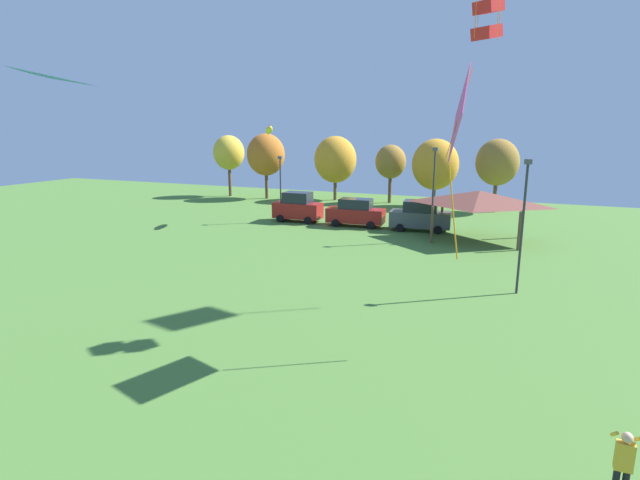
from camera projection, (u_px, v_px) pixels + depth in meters
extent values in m
cube|color=gold|center=(624.00, 456.00, 10.56)|extent=(0.36, 0.20, 0.65)
sphere|color=#DBAD89|center=(627.00, 438.00, 10.46)|extent=(0.23, 0.23, 0.23)
cylinder|color=gold|center=(614.00, 434.00, 10.64)|extent=(0.08, 0.52, 0.39)
cylinder|color=gold|center=(638.00, 439.00, 10.47)|extent=(0.08, 0.52, 0.39)
cube|color=red|center=(488.00, 6.00, 18.88)|extent=(1.20, 1.23, 0.63)
cube|color=red|center=(487.00, 33.00, 19.09)|extent=(1.20, 1.23, 0.63)
cylinder|color=orange|center=(475.00, 18.00, 18.77)|extent=(0.02, 0.02, 1.40)
cylinder|color=orange|center=(498.00, 17.00, 18.47)|extent=(0.02, 0.02, 1.40)
cylinder|color=orange|center=(478.00, 22.00, 19.50)|extent=(0.02, 0.02, 1.40)
cylinder|color=orange|center=(499.00, 21.00, 19.19)|extent=(0.02, 0.02, 1.40)
ellipsoid|color=yellow|center=(269.00, 130.00, 41.01)|extent=(1.85, 2.32, 0.96)
cube|color=#E54C93|center=(269.00, 128.00, 40.98)|extent=(0.16, 0.18, 0.67)
pyramid|color=blue|center=(103.00, 120.00, 15.08)|extent=(3.09, 3.34, 0.39)
cube|color=#E54C93|center=(459.00, 114.00, 16.56)|extent=(0.67, 3.24, 3.26)
cylinder|color=orange|center=(459.00, 114.00, 16.55)|extent=(0.72, 0.05, 2.93)
cylinder|color=orange|center=(453.00, 213.00, 17.30)|extent=(0.51, 0.07, 3.31)
cube|color=maroon|center=(298.00, 210.00, 42.91)|extent=(4.19, 1.85, 1.32)
cube|color=#1E232D|center=(298.00, 197.00, 42.66)|extent=(2.33, 1.65, 0.92)
cylinder|color=black|center=(308.00, 221.00, 41.83)|extent=(0.65, 0.24, 0.64)
cylinder|color=black|center=(315.00, 217.00, 43.39)|extent=(0.65, 0.24, 0.64)
cylinder|color=black|center=(280.00, 219.00, 42.72)|extent=(0.65, 0.24, 0.64)
cylinder|color=black|center=(288.00, 215.00, 44.28)|extent=(0.65, 0.24, 0.64)
cube|color=maroon|center=(356.00, 215.00, 40.92)|extent=(4.81, 2.03, 1.15)
cube|color=#1E232D|center=(356.00, 204.00, 40.70)|extent=(2.69, 1.74, 0.81)
cylinder|color=black|center=(370.00, 225.00, 39.80)|extent=(0.65, 0.26, 0.64)
cylinder|color=black|center=(375.00, 222.00, 41.37)|extent=(0.65, 0.26, 0.64)
cylinder|color=black|center=(336.00, 223.00, 40.72)|extent=(0.65, 0.26, 0.64)
cylinder|color=black|center=(341.00, 219.00, 42.29)|extent=(0.65, 0.26, 0.64)
cube|color=#4C5156|center=(420.00, 219.00, 39.15)|extent=(4.84, 2.36, 1.21)
cube|color=#1E232D|center=(421.00, 206.00, 38.93)|extent=(2.73, 1.99, 0.84)
cylinder|color=black|center=(438.00, 230.00, 38.00)|extent=(0.66, 0.29, 0.64)
cylinder|color=black|center=(439.00, 225.00, 39.75)|extent=(0.66, 0.29, 0.64)
cylinder|color=black|center=(400.00, 228.00, 38.82)|extent=(0.66, 0.29, 0.64)
cylinder|color=black|center=(403.00, 223.00, 40.57)|extent=(0.66, 0.29, 0.64)
cylinder|color=brown|center=(432.00, 225.00, 34.95)|extent=(0.20, 0.20, 2.60)
cylinder|color=brown|center=(519.00, 231.00, 32.78)|extent=(0.20, 0.20, 2.60)
cylinder|color=brown|center=(442.00, 215.00, 38.70)|extent=(0.20, 0.20, 2.60)
cylinder|color=brown|center=(521.00, 220.00, 36.52)|extent=(0.20, 0.20, 2.60)
pyramid|color=brown|center=(479.00, 198.00, 35.34)|extent=(7.41, 5.40, 1.00)
cylinder|color=#2D2D33|center=(433.00, 197.00, 34.97)|extent=(0.12, 0.12, 6.39)
cube|color=#4C4C51|center=(435.00, 149.00, 34.24)|extent=(0.36, 0.20, 0.24)
cylinder|color=#2D2D33|center=(522.00, 231.00, 23.85)|extent=(0.12, 0.12, 6.30)
cube|color=#4C4C51|center=(528.00, 162.00, 23.12)|extent=(0.36, 0.20, 0.24)
cylinder|color=#2D2D33|center=(281.00, 191.00, 42.39)|extent=(0.12, 0.12, 5.36)
cube|color=#4C4C51|center=(280.00, 158.00, 41.77)|extent=(0.36, 0.20, 0.24)
cylinder|color=brown|center=(230.00, 180.00, 58.67)|extent=(0.36, 0.36, 3.72)
ellipsoid|color=gold|center=(229.00, 153.00, 57.96)|extent=(3.60, 3.60, 3.96)
cylinder|color=brown|center=(267.00, 184.00, 56.67)|extent=(0.36, 0.36, 3.35)
ellipsoid|color=#BC6623|center=(266.00, 155.00, 55.95)|extent=(4.26, 4.26, 4.68)
cylinder|color=brown|center=(335.00, 188.00, 55.55)|extent=(0.36, 0.36, 2.74)
ellipsoid|color=gold|center=(335.00, 160.00, 54.86)|extent=(4.64, 4.64, 5.10)
cylinder|color=brown|center=(390.00, 188.00, 53.48)|extent=(0.36, 0.36, 3.17)
ellipsoid|color=olive|center=(391.00, 162.00, 52.86)|extent=(3.24, 3.24, 3.57)
cylinder|color=brown|center=(434.00, 194.00, 50.71)|extent=(0.36, 0.36, 2.57)
ellipsoid|color=gold|center=(435.00, 164.00, 50.04)|extent=(4.64, 4.64, 5.10)
cylinder|color=brown|center=(495.00, 195.00, 47.57)|extent=(0.36, 0.36, 3.25)
ellipsoid|color=olive|center=(497.00, 162.00, 46.87)|extent=(3.97, 3.97, 4.37)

